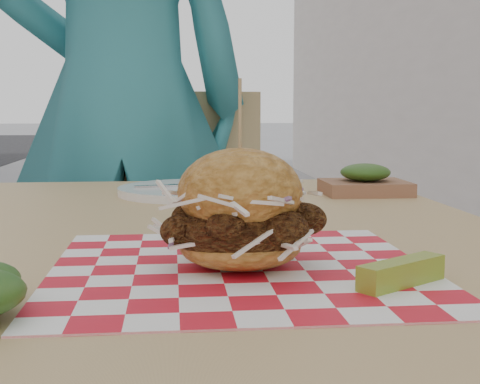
{
  "coord_description": "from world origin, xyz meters",
  "views": [
    {
      "loc": [
        0.16,
        -1.08,
        0.9
      ],
      "look_at": [
        0.23,
        -0.45,
        0.82
      ],
      "focal_mm": 50.0,
      "sensor_mm": 36.0,
      "label": 1
    }
  ],
  "objects_px": {
    "diner": "(121,101)",
    "patio_chair": "(182,241)",
    "patio_table": "(203,292)",
    "sandwich": "(240,216)"
  },
  "relations": [
    {
      "from": "diner",
      "to": "patio_table",
      "type": "distance_m",
      "value": 0.98
    },
    {
      "from": "diner",
      "to": "patio_chair",
      "type": "distance_m",
      "value": 0.4
    },
    {
      "from": "patio_chair",
      "to": "diner",
      "type": "bearing_deg",
      "value": 169.36
    },
    {
      "from": "patio_chair",
      "to": "sandwich",
      "type": "xyz_separation_m",
      "value": [
        0.04,
        -1.13,
        0.25
      ]
    },
    {
      "from": "patio_table",
      "to": "sandwich",
      "type": "height_order",
      "value": "sandwich"
    },
    {
      "from": "diner",
      "to": "patio_chair",
      "type": "relative_size",
      "value": 1.94
    },
    {
      "from": "patio_chair",
      "to": "sandwich",
      "type": "relative_size",
      "value": 5.28
    },
    {
      "from": "diner",
      "to": "sandwich",
      "type": "distance_m",
      "value": 1.15
    },
    {
      "from": "diner",
      "to": "patio_table",
      "type": "xyz_separation_m",
      "value": [
        0.17,
        -0.93,
        -0.25
      ]
    },
    {
      "from": "patio_chair",
      "to": "sandwich",
      "type": "distance_m",
      "value": 1.15
    }
  ]
}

